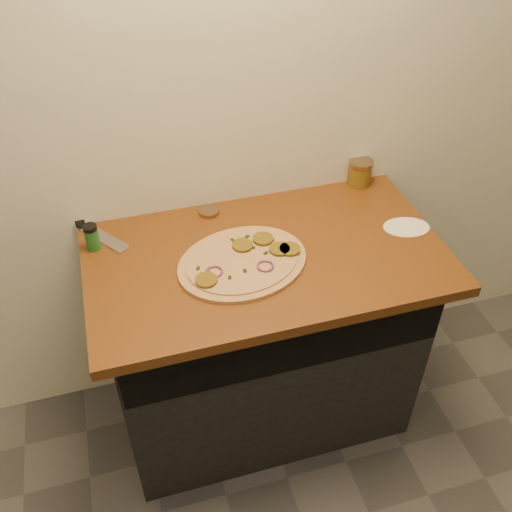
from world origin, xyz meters
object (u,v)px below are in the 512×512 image
object	(u,v)px
salsa_jar	(360,172)
pizza	(243,261)
chefs_knife	(84,226)
spice_shaker	(92,237)

from	to	relation	value
salsa_jar	pizza	bearing A→B (deg)	-148.97
pizza	salsa_jar	distance (m)	0.65
chefs_knife	salsa_jar	xyz separation A→B (m)	(1.05, -0.01, 0.05)
salsa_jar	spice_shaker	bearing A→B (deg)	-173.41
pizza	chefs_knife	bearing A→B (deg)	144.70
pizza	salsa_jar	size ratio (longest dim) A/B	5.12
salsa_jar	spice_shaker	size ratio (longest dim) A/B	1.08
chefs_knife	spice_shaker	bearing A→B (deg)	-78.95
pizza	chefs_knife	distance (m)	0.60
chefs_knife	pizza	bearing A→B (deg)	-35.30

